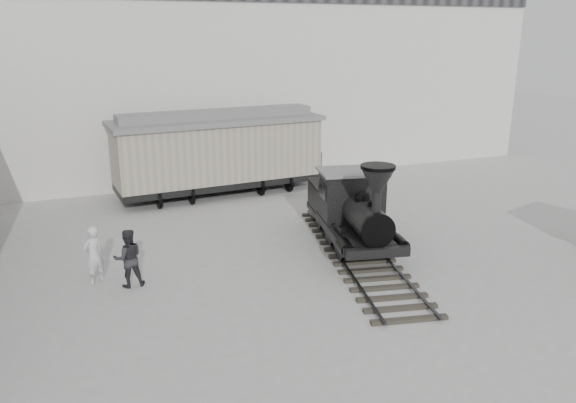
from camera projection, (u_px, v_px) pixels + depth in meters
name	position (u px, v px, depth m)	size (l,w,h in m)	color
ground	(364.00, 317.00, 13.78)	(90.00, 90.00, 0.00)	#9E9E9B
north_wall	(207.00, 59.00, 25.52)	(34.00, 2.51, 11.00)	silver
locomotive	(354.00, 214.00, 17.85)	(3.74, 9.13, 3.15)	black
boxcar	(218.00, 151.00, 23.76)	(9.04, 3.38, 3.63)	black
visitor_a	(94.00, 255.00, 15.44)	(0.60, 0.40, 1.65)	silver
visitor_b	(128.00, 258.00, 15.24)	(0.80, 0.62, 1.64)	#27272B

